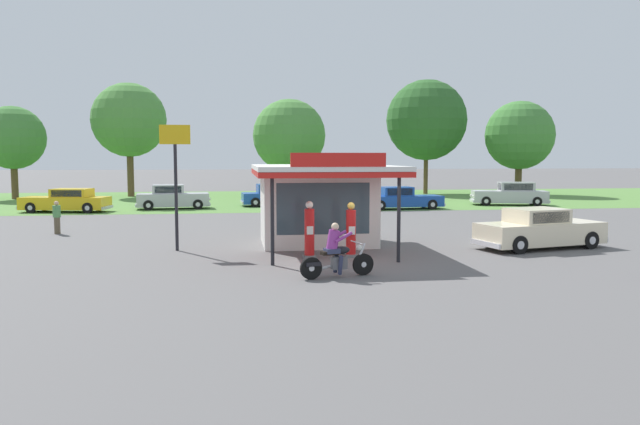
% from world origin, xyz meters
% --- Properties ---
extents(ground_plane, '(300.00, 300.00, 0.00)m').
position_xyz_m(ground_plane, '(0.00, 0.00, 0.00)').
color(ground_plane, '#5B5959').
extents(grass_verge_strip, '(120.00, 24.00, 0.01)m').
position_xyz_m(grass_verge_strip, '(0.00, 30.00, 0.00)').
color(grass_verge_strip, '#56843D').
rests_on(grass_verge_strip, ground).
extents(service_station_kiosk, '(5.02, 7.00, 3.57)m').
position_xyz_m(service_station_kiosk, '(-0.87, 3.82, 1.80)').
color(service_station_kiosk, silver).
rests_on(service_station_kiosk, ground).
extents(gas_pump_nearside, '(0.44, 0.44, 1.95)m').
position_xyz_m(gas_pump_nearside, '(-1.59, 0.82, 0.89)').
color(gas_pump_nearside, slate).
rests_on(gas_pump_nearside, ground).
extents(gas_pump_offside, '(0.44, 0.44, 1.89)m').
position_xyz_m(gas_pump_offside, '(-0.15, 0.82, 0.86)').
color(gas_pump_offside, slate).
rests_on(gas_pump_offside, ground).
extents(motorcycle_with_rider, '(2.23, 0.83, 1.58)m').
position_xyz_m(motorcycle_with_rider, '(-1.24, -2.65, 0.65)').
color(motorcycle_with_rider, black).
rests_on(motorcycle_with_rider, ground).
extents(featured_classic_sedan, '(5.29, 2.85, 1.52)m').
position_xyz_m(featured_classic_sedan, '(7.28, 1.79, 0.69)').
color(featured_classic_sedan, beige).
rests_on(featured_classic_sedan, ground).
extents(parked_car_back_row_centre, '(5.58, 3.00, 1.65)m').
position_xyz_m(parked_car_back_row_centre, '(15.51, 21.57, 0.75)').
color(parked_car_back_row_centre, '#B7B7BC').
rests_on(parked_car_back_row_centre, ground).
extents(parked_car_back_row_centre_right, '(5.38, 2.28, 1.54)m').
position_xyz_m(parked_car_back_row_centre_right, '(-1.11, 23.29, 0.69)').
color(parked_car_back_row_centre_right, '#19479E').
rests_on(parked_car_back_row_centre_right, ground).
extents(parked_car_back_row_left, '(4.95, 2.23, 1.61)m').
position_xyz_m(parked_car_back_row_left, '(-8.18, 21.69, 0.73)').
color(parked_car_back_row_left, '#B7B7BC').
rests_on(parked_car_back_row_left, ground).
extents(parked_car_back_row_far_left, '(5.48, 2.08, 1.48)m').
position_xyz_m(parked_car_back_row_far_left, '(6.85, 19.46, 0.66)').
color(parked_car_back_row_far_left, '#19479E').
rests_on(parked_car_back_row_far_left, ground).
extents(parked_car_back_row_far_right, '(5.66, 2.74, 1.47)m').
position_xyz_m(parked_car_back_row_far_right, '(-14.51, 20.27, 0.68)').
color(parked_car_back_row_far_right, gold).
rests_on(parked_car_back_row_far_right, ground).
extents(bystander_leaning_by_kiosk, '(0.34, 0.34, 1.48)m').
position_xyz_m(bystander_leaning_by_kiosk, '(-11.98, 8.87, 0.77)').
color(bystander_leaning_by_kiosk, brown).
rests_on(bystander_leaning_by_kiosk, ground).
extents(tree_oak_right, '(7.43, 7.43, 10.55)m').
position_xyz_m(tree_oak_right, '(13.63, 35.34, 6.83)').
color(tree_oak_right, brown).
rests_on(tree_oak_right, ground).
extents(tree_oak_far_left, '(6.17, 6.17, 8.47)m').
position_xyz_m(tree_oak_far_left, '(21.52, 32.75, 5.37)').
color(tree_oak_far_left, brown).
rests_on(tree_oak_far_left, ground).
extents(tree_oak_left, '(5.13, 5.13, 7.56)m').
position_xyz_m(tree_oak_left, '(-21.75, 33.06, 4.87)').
color(tree_oak_left, brown).
rests_on(tree_oak_left, ground).
extents(tree_oak_centre, '(6.66, 6.66, 8.72)m').
position_xyz_m(tree_oak_centre, '(0.98, 36.46, 5.38)').
color(tree_oak_centre, brown).
rests_on(tree_oak_centre, ground).
extents(tree_oak_distant_spare, '(6.38, 6.38, 9.81)m').
position_xyz_m(tree_oak_distant_spare, '(-13.00, 35.30, 6.44)').
color(tree_oak_distant_spare, brown).
rests_on(tree_oak_distant_spare, ground).
extents(roadside_pole_sign, '(1.10, 0.12, 4.60)m').
position_xyz_m(roadside_pole_sign, '(-6.22, 3.11, 3.15)').
color(roadside_pole_sign, black).
rests_on(roadside_pole_sign, ground).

